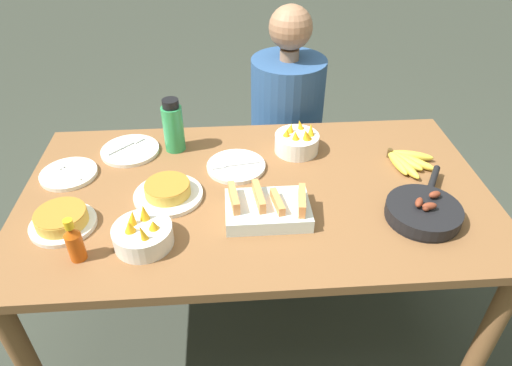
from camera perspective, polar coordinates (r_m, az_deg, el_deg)
name	(u,v)px	position (r m, az deg, el deg)	size (l,w,h in m)	color
ground_plane	(256,321)	(2.21, 0.00, -16.84)	(14.00, 14.00, 0.00)	#383D33
dining_table	(256,210)	(1.72, 0.00, -3.38)	(1.69, 0.94, 0.77)	brown
banana_bunch	(406,161)	(1.87, 18.20, 2.66)	(0.19, 0.20, 0.04)	gold
melon_tray	(268,208)	(1.53, 1.45, -3.20)	(0.28, 0.19, 0.10)	silver
skillet	(423,211)	(1.62, 20.20, -3.32)	(0.27, 0.36, 0.08)	black
frittata_plate_center	(168,192)	(1.64, -10.95, -1.07)	(0.24, 0.24, 0.06)	silver
frittata_plate_side	(62,220)	(1.62, -23.09, -4.27)	(0.21, 0.21, 0.06)	silver
empty_plate_near_front	(130,150)	(1.93, -15.45, 3.94)	(0.23, 0.23, 0.02)	silver
empty_plate_far_left	(236,166)	(1.77, -2.51, 2.10)	(0.23, 0.23, 0.02)	silver
empty_plate_far_right	(69,174)	(1.86, -22.37, 1.07)	(0.21, 0.21, 0.02)	silver
fruit_bowl_mango	(297,142)	(1.86, 5.14, 5.17)	(0.18, 0.18, 0.12)	silver
fruit_bowl_citrus	(143,234)	(1.46, -13.98, -6.22)	(0.19, 0.19, 0.12)	silver
water_bottle	(173,126)	(1.86, -10.31, 6.98)	(0.08, 0.08, 0.22)	#2D9351
hot_sauce_bottle	(74,242)	(1.46, -21.76, -6.86)	(0.05, 0.05, 0.15)	#C64C0F
person_figure	(285,146)	(2.41, 3.68, 4.60)	(0.39, 0.39, 1.22)	black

